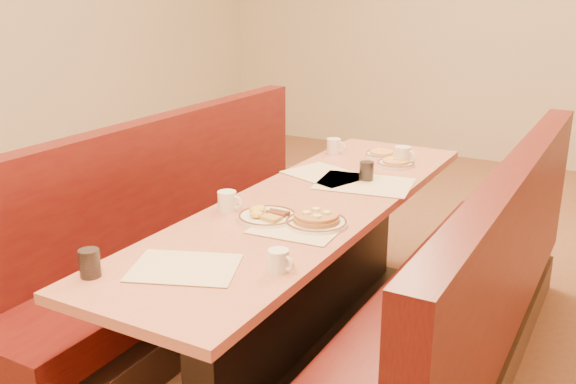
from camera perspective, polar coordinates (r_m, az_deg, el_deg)
The scene contains 18 objects.
ground at distance 3.26m, azimuth 1.75°, elevation -13.42°, with size 8.00×8.00×0.00m, color #9E6647.
diner_table at distance 3.08m, azimuth 1.81°, elevation -7.46°, with size 0.70×2.50×0.75m.
booth_left at distance 3.45m, azimuth -9.08°, elevation -5.01°, with size 0.55×2.50×1.05m.
booth_right at distance 2.86m, azimuth 15.16°, elevation -10.52°, with size 0.55×2.50×1.05m.
placemat_near_left at distance 2.28m, azimuth -9.17°, elevation -6.63°, with size 0.37×0.27×0.00m, color beige.
placemat_near_right at distance 2.60m, azimuth 0.74°, elevation -3.28°, with size 0.35×0.26×0.00m, color beige.
placemat_far_left at distance 3.34m, azimuth 3.33°, elevation 1.56°, with size 0.40×0.30×0.00m, color beige.
placemat_far_right at distance 3.21m, azimuth 6.82°, elevation 0.76°, with size 0.46×0.34×0.00m, color beige.
pancake_plate at distance 2.64m, azimuth 2.55°, elevation -2.53°, with size 0.26×0.26×0.06m.
eggs_plate at distance 2.71m, azimuth -1.92°, elevation -2.11°, with size 0.25×0.25×0.05m.
extra_plate_mid at distance 3.57m, azimuth 9.55°, elevation 2.57°, with size 0.21×0.21×0.04m.
extra_plate_far at distance 3.75m, azimuth 8.33°, elevation 3.38°, with size 0.19×0.19×0.04m.
coffee_mug_a at distance 2.22m, azimuth -0.80°, elevation -6.11°, with size 0.10×0.07×0.08m.
coffee_mug_b at distance 2.81m, azimuth -5.38°, elevation -0.79°, with size 0.12×0.08×0.09m.
coffee_mug_c at distance 3.59m, azimuth 10.19°, elevation 3.25°, with size 0.13×0.09×0.10m.
coffee_mug_d at distance 3.77m, azimuth 4.12°, elevation 4.12°, with size 0.12×0.08×0.09m.
soda_tumbler_near at distance 2.28m, azimuth -17.22°, elevation -6.07°, with size 0.07×0.07×0.10m.
soda_tumbler_mid at distance 3.25m, azimuth 6.99°, elevation 1.83°, with size 0.07×0.07×0.10m.
Camera 1 is at (1.27, -2.47, 1.69)m, focal length 40.00 mm.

